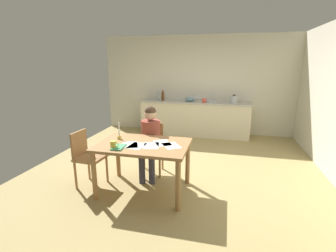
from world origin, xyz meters
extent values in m
cube|color=tan|center=(0.00, 0.00, -0.02)|extent=(5.20, 5.20, 0.04)
cube|color=beige|center=(0.00, 2.60, 1.30)|extent=(5.20, 0.12, 2.60)
cube|color=beige|center=(0.00, 2.24, 0.43)|extent=(2.83, 0.60, 0.86)
cube|color=#B7B2A8|center=(0.00, 2.24, 0.88)|extent=(2.87, 0.64, 0.04)
cube|color=#9E7042|center=(-0.32, -0.96, 0.73)|extent=(1.31, 0.90, 0.04)
cylinder|color=#9E7042|center=(-0.92, -1.35, 0.35)|extent=(0.07, 0.07, 0.71)
cylinder|color=#9E7042|center=(0.27, -1.35, 0.35)|extent=(0.07, 0.07, 0.71)
cylinder|color=#9E7042|center=(-0.92, -0.57, 0.35)|extent=(0.07, 0.07, 0.71)
cylinder|color=#9E7042|center=(0.27, -0.57, 0.35)|extent=(0.07, 0.07, 0.71)
cube|color=#9E7042|center=(-0.40, -0.33, 0.45)|extent=(0.45, 0.45, 0.04)
cube|color=#9E7042|center=(-0.42, -0.15, 0.66)|extent=(0.36, 0.07, 0.40)
cylinder|color=#9E7042|center=(-0.55, -0.52, 0.22)|extent=(0.04, 0.04, 0.44)
cylinder|color=#9E7042|center=(-0.21, -0.48, 0.22)|extent=(0.04, 0.04, 0.44)
cylinder|color=#9E7042|center=(-0.59, -0.18, 0.22)|extent=(0.04, 0.04, 0.44)
cylinder|color=#9E7042|center=(-0.25, -0.14, 0.22)|extent=(0.04, 0.04, 0.44)
cylinder|color=brown|center=(-0.40, -0.35, 0.70)|extent=(0.36, 0.36, 0.50)
sphere|color=#D8AD8C|center=(-0.40, -0.35, 1.06)|extent=(0.20, 0.20, 0.20)
sphere|color=#473323|center=(-0.40, -0.35, 1.10)|extent=(0.19, 0.19, 0.19)
cylinder|color=#383847|center=(-0.46, -0.55, 0.45)|extent=(0.17, 0.39, 0.13)
cylinder|color=#383847|center=(-0.44, -0.74, 0.23)|extent=(0.10, 0.10, 0.45)
cylinder|color=#383847|center=(-0.30, -0.53, 0.45)|extent=(0.17, 0.39, 0.13)
cylinder|color=#383847|center=(-0.28, -0.72, 0.23)|extent=(0.10, 0.10, 0.45)
cube|color=#9E7042|center=(-1.18, -0.99, 0.46)|extent=(0.43, 0.43, 0.04)
cube|color=#9E7042|center=(-1.36, -0.98, 0.67)|extent=(0.05, 0.36, 0.40)
cylinder|color=#9E7042|center=(-1.02, -1.17, 0.23)|extent=(0.04, 0.04, 0.45)
cylinder|color=#9E7042|center=(-1.00, -0.83, 0.23)|extent=(0.04, 0.04, 0.45)
cylinder|color=#9E7042|center=(-1.36, -1.15, 0.23)|extent=(0.04, 0.04, 0.45)
cylinder|color=#9E7042|center=(-1.34, -0.81, 0.23)|extent=(0.04, 0.04, 0.45)
cylinder|color=#F2CC4C|center=(-0.65, -1.25, 0.80)|extent=(0.08, 0.08, 0.11)
torus|color=#F2CC4C|center=(-0.61, -1.25, 0.81)|extent=(0.07, 0.01, 0.07)
cylinder|color=gold|center=(-0.75, -0.84, 0.77)|extent=(0.06, 0.06, 0.05)
cylinder|color=white|center=(-0.75, -0.84, 0.91)|extent=(0.02, 0.02, 0.21)
cube|color=#479F6B|center=(-0.59, -1.20, 0.76)|extent=(0.16, 0.26, 0.02)
cube|color=white|center=(-0.06, -0.86, 0.75)|extent=(0.33, 0.36, 0.00)
cube|color=white|center=(0.09, -0.95, 0.75)|extent=(0.34, 0.36, 0.00)
cube|color=white|center=(-0.18, -1.01, 0.75)|extent=(0.27, 0.34, 0.00)
cube|color=white|center=(-0.38, -1.07, 0.75)|extent=(0.24, 0.31, 0.00)
cube|color=white|center=(-0.49, -1.05, 0.75)|extent=(0.31, 0.35, 0.00)
cylinder|color=#B2B7BC|center=(0.42, 2.24, 0.92)|extent=(0.36, 0.36, 0.04)
cylinder|color=silver|center=(0.42, 2.40, 1.02)|extent=(0.02, 0.02, 0.24)
cylinder|color=#8C999E|center=(-0.99, 2.19, 1.01)|extent=(0.06, 0.06, 0.22)
cylinder|color=#8C999E|center=(-0.99, 2.19, 1.15)|extent=(0.03, 0.03, 0.06)
cylinder|color=#593319|center=(-0.86, 2.21, 1.01)|extent=(0.08, 0.08, 0.23)
cylinder|color=#593319|center=(-0.86, 2.21, 1.16)|extent=(0.04, 0.04, 0.06)
ellipsoid|color=#668C99|center=(-0.14, 2.24, 0.95)|extent=(0.24, 0.24, 0.11)
cylinder|color=#B7BABF|center=(0.99, 2.24, 0.99)|extent=(0.18, 0.18, 0.18)
cone|color=#262628|center=(0.99, 2.24, 1.10)|extent=(0.11, 0.11, 0.04)
cylinder|color=silver|center=(0.06, 2.39, 0.90)|extent=(0.06, 0.06, 0.00)
cylinder|color=silver|center=(0.06, 2.39, 0.94)|extent=(0.01, 0.01, 0.07)
cone|color=silver|center=(0.06, 2.39, 1.01)|extent=(0.07, 0.07, 0.08)
cylinder|color=silver|center=(-0.04, 2.39, 0.90)|extent=(0.06, 0.06, 0.00)
cylinder|color=silver|center=(-0.04, 2.39, 0.94)|extent=(0.01, 0.01, 0.07)
cone|color=silver|center=(-0.04, 2.39, 1.01)|extent=(0.07, 0.07, 0.08)
cylinder|color=silver|center=(-0.14, 2.39, 0.90)|extent=(0.06, 0.06, 0.00)
cylinder|color=silver|center=(-0.14, 2.39, 0.94)|extent=(0.01, 0.01, 0.07)
cone|color=silver|center=(-0.14, 2.39, 1.01)|extent=(0.07, 0.07, 0.08)
cylinder|color=#D84C3F|center=(0.25, 2.09, 0.95)|extent=(0.09, 0.09, 0.11)
torus|color=#D84C3F|center=(0.30, 2.09, 0.96)|extent=(0.07, 0.01, 0.07)
camera|label=1|loc=(0.82, -4.13, 1.88)|focal=26.13mm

